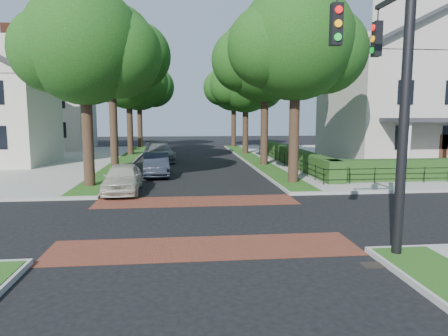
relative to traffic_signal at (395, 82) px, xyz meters
The scene contains 23 objects.
ground 8.09m from the traffic_signal, 137.91° to the left, with size 120.00×120.00×0.00m, color black.
sidewalk_ne 27.99m from the traffic_signal, 58.03° to the left, with size 30.00×30.00×0.15m, color gray.
crosswalk_far 10.20m from the traffic_signal, 122.69° to the left, with size 9.00×2.20×0.01m, color brown.
crosswalk_near 6.89m from the traffic_signal, 166.05° to the left, with size 9.00×2.20×0.01m, color brown.
storm_drain 4.77m from the traffic_signal, 135.00° to the right, with size 0.65×0.45×0.01m, color black.
grass_strip_ne 23.95m from the traffic_signal, 88.75° to the left, with size 1.60×29.80×0.02m, color #1C4513.
grass_strip_nw 26.06m from the traffic_signal, 113.63° to the left, with size 1.60×29.80×0.02m, color #1C4513.
tree_right_near 12.03m from the traffic_signal, 86.47° to the left, with size 7.75×6.67×10.66m.
tree_right_mid 19.95m from the traffic_signal, 87.89° to the left, with size 8.25×7.09×11.22m.
tree_right_far 28.73m from the traffic_signal, 88.57° to the left, with size 7.25×6.23×9.74m.
tree_right_back 37.74m from the traffic_signal, 88.91° to the left, with size 7.50×6.45×10.20m.
tree_left_near 15.74m from the traffic_signal, 131.45° to the left, with size 7.50×6.45×10.20m.
tree_left_mid 22.48m from the traffic_signal, 117.60° to the left, with size 8.00×6.88×11.48m.
tree_left_far 30.52m from the traffic_signal, 109.77° to the left, with size 7.00×6.02×9.86m.
tree_left_back 39.12m from the traffic_signal, 105.27° to the left, with size 7.75×6.66×10.44m.
hedge_main_road 20.01m from the traffic_signal, 81.75° to the left, with size 1.00×18.00×1.20m, color #1C3A14.
fence_main_road 19.95m from the traffic_signal, 84.08° to the left, with size 0.06×18.00×0.90m, color black, non-canonical shape.
house_victorian 23.96m from the traffic_signal, 58.17° to the left, with size 13.00×13.05×12.48m.
house_left_far 41.72m from the traffic_signal, 119.24° to the left, with size 10.00×9.00×10.14m.
traffic_signal is the anchor object (origin of this frame).
parked_car_front 13.77m from the traffic_signal, 130.08° to the left, with size 1.74×4.31×1.47m, color beige.
parked_car_middle 17.54m from the traffic_signal, 114.88° to the left, with size 1.57×4.50×1.48m, color #222834.
parked_car_rear 25.14m from the traffic_signal, 107.46° to the left, with size 2.30×5.65×1.64m, color slate.
Camera 1 is at (-0.60, -14.42, 3.84)m, focal length 32.00 mm.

